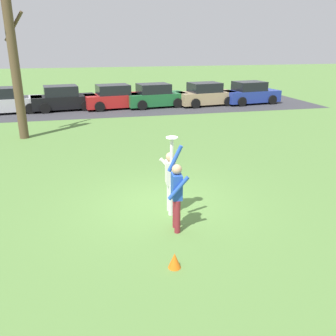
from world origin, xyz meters
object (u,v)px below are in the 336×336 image
(person_defender, at_px, (177,192))
(person_catcher, at_px, (170,178))
(parked_car_tan, at_px, (206,95))
(parked_car_red, at_px, (115,98))
(parked_car_green, at_px, (155,96))
(parked_car_black, at_px, (63,99))
(field_cone_orange, at_px, (175,260))
(parked_car_silver, at_px, (7,101))
(bare_tree_tall, at_px, (14,67))
(frisbee_disc, at_px, (172,138))
(parked_car_blue, at_px, (250,94))

(person_defender, bearing_deg, person_catcher, 0.00)
(person_catcher, xyz_separation_m, parked_car_tan, (6.56, 16.08, -0.25))
(parked_car_red, bearing_deg, parked_car_green, -8.59)
(person_catcher, relative_size, parked_car_tan, 0.48)
(parked_car_black, relative_size, field_cone_orange, 13.44)
(parked_car_silver, xyz_separation_m, parked_car_red, (6.78, 0.03, 0.00))
(parked_car_green, height_order, bare_tree_tall, bare_tree_tall)
(frisbee_disc, height_order, parked_car_red, frisbee_disc)
(person_catcher, distance_m, field_cone_orange, 2.59)
(person_defender, height_order, parked_car_green, person_defender)
(parked_car_tan, relative_size, parked_car_blue, 1.00)
(parked_car_silver, xyz_separation_m, field_cone_orange, (6.13, -18.65, -0.57))
(frisbee_disc, bearing_deg, parked_car_silver, 111.88)
(frisbee_disc, distance_m, field_cone_orange, 2.95)
(parked_car_red, xyz_separation_m, parked_car_green, (2.77, -0.05, 0.00))
(person_defender, bearing_deg, parked_car_red, 4.01)
(parked_car_red, distance_m, field_cone_orange, 18.70)
(person_catcher, xyz_separation_m, field_cone_orange, (-0.50, -2.40, -0.82))
(frisbee_disc, distance_m, parked_car_green, 16.77)
(person_catcher, xyz_separation_m, parked_car_silver, (-6.63, 16.25, -0.25))
(frisbee_disc, distance_m, parked_car_black, 17.07)
(parked_car_silver, height_order, field_cone_orange, parked_car_silver)
(field_cone_orange, bearing_deg, person_catcher, 78.20)
(frisbee_disc, xyz_separation_m, parked_car_green, (2.94, 16.45, -1.37))
(parked_car_tan, distance_m, bare_tree_tall, 13.53)
(frisbee_disc, xyz_separation_m, bare_tree_tall, (-4.81, 9.45, 1.15))
(person_catcher, height_order, parked_car_green, person_catcher)
(parked_car_silver, height_order, bare_tree_tall, bare_tree_tall)
(parked_car_silver, distance_m, parked_car_blue, 16.60)
(parked_car_silver, relative_size, parked_car_tan, 1.00)
(bare_tree_tall, xyz_separation_m, field_cone_orange, (4.32, -11.63, -3.08))
(parked_car_red, bearing_deg, bare_tree_tall, -132.75)
(bare_tree_tall, bearing_deg, field_cone_orange, -69.60)
(frisbee_disc, bearing_deg, parked_car_tan, 68.01)
(parked_car_silver, xyz_separation_m, parked_car_green, (9.55, -0.02, 0.00))
(person_defender, height_order, bare_tree_tall, bare_tree_tall)
(parked_car_green, xyz_separation_m, parked_car_tan, (3.65, -0.15, 0.00))
(person_catcher, relative_size, parked_car_black, 0.48)
(parked_car_black, relative_size, parked_car_blue, 1.00)
(frisbee_disc, distance_m, bare_tree_tall, 10.66)
(parked_car_blue, height_order, field_cone_orange, parked_car_blue)
(parked_car_tan, height_order, bare_tree_tall, bare_tree_tall)
(person_catcher, distance_m, parked_car_tan, 17.37)
(parked_car_red, xyz_separation_m, bare_tree_tall, (-4.98, -7.06, 2.51))
(parked_car_silver, bearing_deg, person_defender, -76.67)
(person_catcher, distance_m, parked_car_red, 16.28)
(bare_tree_tall, bearing_deg, parked_car_blue, 24.79)
(parked_car_silver, xyz_separation_m, parked_car_blue, (16.60, -0.20, 0.00))
(person_catcher, bearing_deg, parked_car_green, 174.57)
(frisbee_disc, relative_size, parked_car_silver, 0.07)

